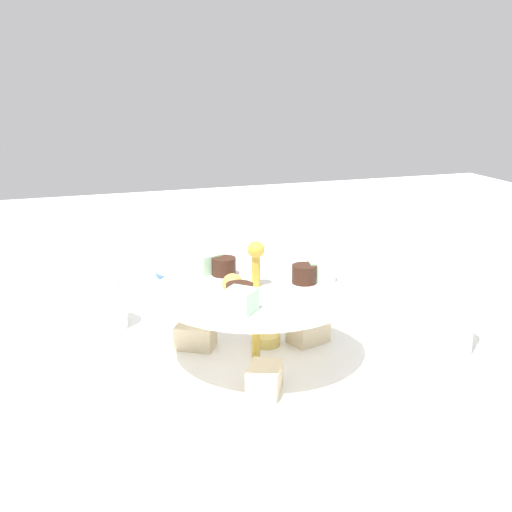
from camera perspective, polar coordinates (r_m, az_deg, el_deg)
The scene contains 6 objects.
ground_plane at distance 0.78m, azimuth 0.00°, elevation -9.90°, with size 2.40×2.40×0.00m, color white.
tiered_serving_stand at distance 0.76m, azimuth -0.01°, elevation -6.70°, with size 0.29×0.29×0.16m.
water_glass_tall_right at distance 0.83m, azimuth 16.89°, elevation -4.01°, with size 0.07×0.07×0.13m, color silver.
water_glass_short_left at distance 0.90m, azimuth -13.59°, elevation -4.12°, with size 0.06×0.06×0.07m, color silver.
teacup_with_saucer at distance 0.99m, azimuth -7.26°, elevation -2.77°, with size 0.09×0.09×0.05m.
butter_knife_right at distance 1.05m, azimuth 4.68°, elevation -2.92°, with size 0.17×0.01×0.00m, color silver.
Camera 1 is at (-0.66, 0.22, 0.35)m, focal length 44.41 mm.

